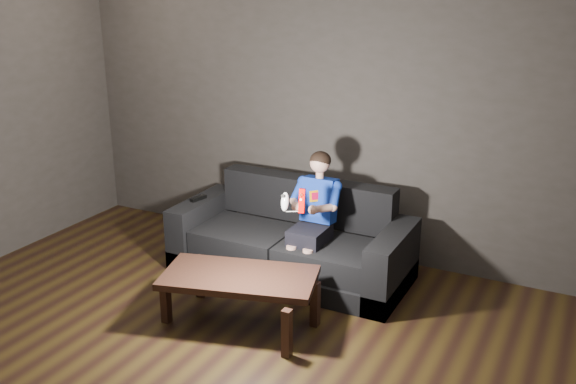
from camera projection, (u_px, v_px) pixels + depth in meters
The scene contains 7 objects.
back_wall at pixel (321, 106), 5.72m from camera, with size 5.00×0.04×2.70m, color #34302C.
sofa at pixel (292, 246), 5.51m from camera, with size 2.01×0.87×0.78m.
child at pixel (314, 208), 5.24m from camera, with size 0.41×0.51×1.02m.
wii_remote_red at pixel (302, 201), 4.81m from camera, with size 0.06×0.08×0.19m.
nunchuk_white at pixel (285, 202), 4.89m from camera, with size 0.08×0.10×0.16m.
wii_remote_black at pixel (198, 198), 5.74m from camera, with size 0.08×0.17×0.03m.
coffee_table at pixel (239, 281), 4.66m from camera, with size 1.22×0.83×0.40m.
Camera 1 is at (2.31, -2.68, 2.46)m, focal length 40.00 mm.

